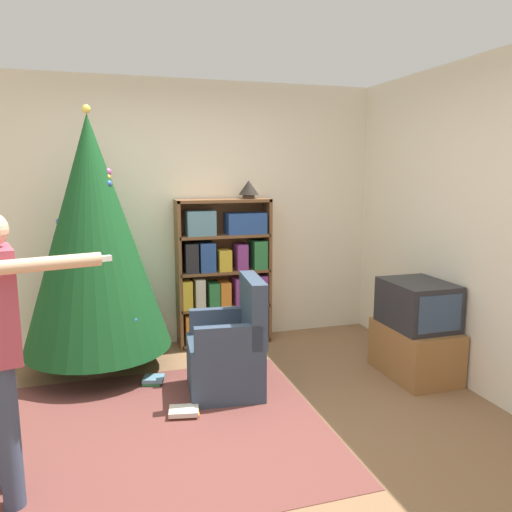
% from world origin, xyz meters
% --- Properties ---
extents(ground_plane, '(14.00, 14.00, 0.00)m').
position_xyz_m(ground_plane, '(0.00, 0.00, 0.00)').
color(ground_plane, '#846042').
extents(wall_back, '(8.00, 0.10, 2.60)m').
position_xyz_m(wall_back, '(0.00, 2.03, 1.30)').
color(wall_back, silver).
rests_on(wall_back, ground_plane).
extents(wall_right, '(0.10, 8.00, 2.60)m').
position_xyz_m(wall_right, '(2.20, 0.00, 1.30)').
color(wall_right, silver).
rests_on(wall_right, ground_plane).
extents(area_rug, '(2.50, 2.01, 0.01)m').
position_xyz_m(area_rug, '(-0.44, 0.24, 0.00)').
color(area_rug, brown).
rests_on(area_rug, ground_plane).
extents(bookshelf, '(0.93, 0.27, 1.46)m').
position_xyz_m(bookshelf, '(0.52, 1.82, 0.71)').
color(bookshelf, brown).
rests_on(bookshelf, ground_plane).
extents(tv_stand, '(0.48, 0.72, 0.44)m').
position_xyz_m(tv_stand, '(1.89, 0.55, 0.22)').
color(tv_stand, '#996638').
rests_on(tv_stand, ground_plane).
extents(television, '(0.48, 0.60, 0.39)m').
position_xyz_m(television, '(1.89, 0.54, 0.63)').
color(television, '#28282D').
rests_on(television, tv_stand).
extents(game_remote, '(0.04, 0.12, 0.02)m').
position_xyz_m(game_remote, '(1.74, 0.33, 0.45)').
color(game_remote, white).
rests_on(game_remote, tv_stand).
extents(christmas_tree, '(1.24, 1.24, 2.26)m').
position_xyz_m(christmas_tree, '(-0.69, 1.44, 1.20)').
color(christmas_tree, '#4C3323').
rests_on(christmas_tree, ground_plane).
extents(armchair, '(0.62, 0.61, 0.92)m').
position_xyz_m(armchair, '(0.30, 0.70, 0.32)').
color(armchair, '#334256').
rests_on(armchair, ground_plane).
extents(standing_person, '(0.70, 0.46, 1.54)m').
position_xyz_m(standing_person, '(-1.13, -0.22, 0.91)').
color(standing_person, '#38425B').
rests_on(standing_person, ground_plane).
extents(table_lamp, '(0.20, 0.20, 0.18)m').
position_xyz_m(table_lamp, '(0.79, 1.83, 1.56)').
color(table_lamp, '#473828').
rests_on(table_lamp, bookshelf).
extents(book_pile_near_tree, '(0.20, 0.19, 0.06)m').
position_xyz_m(book_pile_near_tree, '(-0.27, 1.02, 0.03)').
color(book_pile_near_tree, '#2D7A42').
rests_on(book_pile_near_tree, ground_plane).
extents(book_pile_by_chair, '(0.24, 0.19, 0.06)m').
position_xyz_m(book_pile_by_chair, '(-0.12, 0.40, 0.03)').
color(book_pile_by_chair, orange).
rests_on(book_pile_by_chair, ground_plane).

